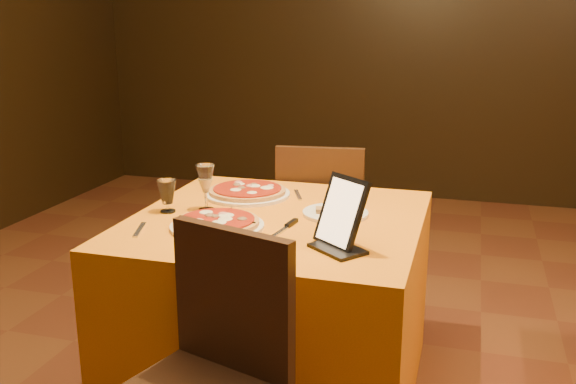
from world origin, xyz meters
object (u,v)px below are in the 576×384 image
(pizza_far, at_px, (247,192))
(tablet, at_px, (341,212))
(chair_main_far, at_px, (323,227))
(pizza_near, at_px, (217,224))
(main_table, at_px, (277,306))
(wine_glass, at_px, (206,187))
(water_glass, at_px, (167,196))

(pizza_far, height_order, tablet, tablet)
(chair_main_far, distance_m, tablet, 1.16)
(chair_main_far, bearing_deg, pizza_near, 73.21)
(main_table, height_order, pizza_far, pizza_far)
(pizza_far, bearing_deg, chair_main_far, 68.18)
(chair_main_far, bearing_deg, wine_glass, 62.37)
(chair_main_far, relative_size, water_glass, 7.00)
(main_table, bearing_deg, water_glass, -172.72)
(chair_main_far, xyz_separation_m, pizza_near, (-0.17, -0.99, 0.31))
(wine_glass, bearing_deg, chair_main_far, 69.24)
(chair_main_far, xyz_separation_m, water_glass, (-0.44, -0.85, 0.36))
(wine_glass, bearing_deg, pizza_far, 71.54)
(wine_glass, relative_size, tablet, 0.78)
(wine_glass, distance_m, tablet, 0.65)
(chair_main_far, bearing_deg, main_table, 83.13)
(water_glass, bearing_deg, main_table, 7.28)
(pizza_far, relative_size, water_glass, 2.85)
(main_table, height_order, wine_glass, wine_glass)
(main_table, xyz_separation_m, chair_main_far, (0.00, 0.80, 0.08))
(wine_glass, bearing_deg, main_table, -1.63)
(pizza_near, height_order, tablet, tablet)
(chair_main_far, xyz_separation_m, pizza_far, (-0.22, -0.54, 0.31))
(wine_glass, bearing_deg, tablet, -23.06)
(pizza_far, bearing_deg, water_glass, -125.05)
(tablet, bearing_deg, wine_glass, -164.56)
(pizza_far, bearing_deg, main_table, -50.52)
(tablet, bearing_deg, pizza_far, 173.98)
(main_table, bearing_deg, pizza_far, 129.48)
(main_table, xyz_separation_m, wine_glass, (-0.30, 0.01, 0.47))
(chair_main_far, height_order, pizza_far, chair_main_far)
(tablet, bearing_deg, water_glass, -156.02)
(chair_main_far, bearing_deg, pizza_far, 61.31)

